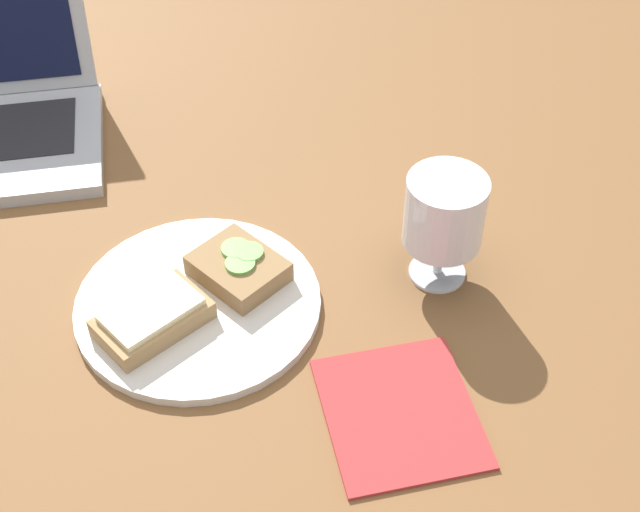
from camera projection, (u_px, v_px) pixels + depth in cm
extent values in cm
cube|color=brown|center=(259.00, 280.00, 96.45)|extent=(140.00, 140.00, 3.00)
cylinder|color=silver|center=(198.00, 304.00, 91.18)|extent=(25.16, 25.16, 1.05)
cube|color=#A88456|center=(153.00, 319.00, 87.63)|extent=(12.65, 11.33, 2.03)
cube|color=#F4EAB7|center=(151.00, 310.00, 86.66)|extent=(10.75, 9.72, 0.73)
cube|color=#937047|center=(238.00, 268.00, 92.47)|extent=(11.19, 11.58, 2.36)
cylinder|color=#6BB74C|center=(249.00, 252.00, 92.19)|extent=(2.96, 2.96, 0.42)
cylinder|color=#6BB74C|center=(236.00, 249.00, 92.50)|extent=(3.05, 3.05, 0.39)
cylinder|color=#6BB74C|center=(240.00, 263.00, 91.03)|extent=(3.12, 3.12, 0.37)
cylinder|color=white|center=(437.00, 272.00, 94.90)|extent=(6.05, 6.05, 0.40)
cylinder|color=white|center=(439.00, 255.00, 93.15)|extent=(0.97, 0.97, 4.61)
cylinder|color=white|center=(445.00, 211.00, 88.87)|extent=(8.22, 8.22, 7.65)
cylinder|color=white|center=(443.00, 223.00, 89.94)|extent=(7.57, 7.57, 4.59)
cube|color=#B23333|center=(400.00, 413.00, 81.89)|extent=(14.30, 15.95, 0.40)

